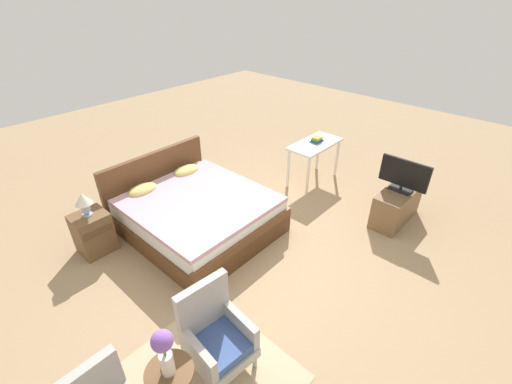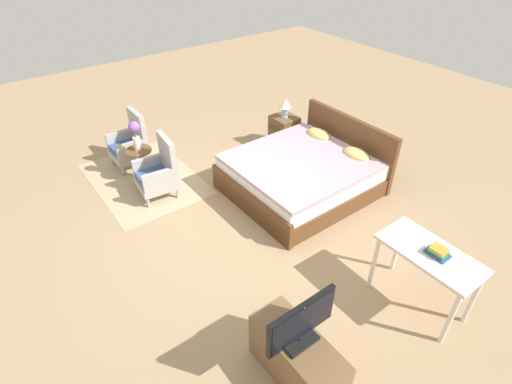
{
  "view_description": "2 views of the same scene",
  "coord_description": "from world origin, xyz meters",
  "px_view_note": "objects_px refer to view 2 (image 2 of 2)",
  "views": [
    {
      "loc": [
        -2.61,
        -2.35,
        3.21
      ],
      "look_at": [
        0.32,
        0.33,
        0.74
      ],
      "focal_mm": 24.0,
      "sensor_mm": 36.0,
      "label": 1
    },
    {
      "loc": [
        3.49,
        -2.53,
        3.63
      ],
      "look_at": [
        0.25,
        -0.13,
        0.72
      ],
      "focal_mm": 28.0,
      "sensor_mm": 36.0,
      "label": 2
    }
  ],
  "objects_px": {
    "armchair_by_window_right": "(159,173)",
    "tv_flatscreen": "(301,323)",
    "bed": "(304,173)",
    "side_table": "(141,161)",
    "armchair_by_window_left": "(131,144)",
    "vanity_desk": "(428,260)",
    "nightstand": "(284,132)",
    "book_stack": "(438,252)",
    "table_lamp": "(285,105)",
    "flower_vase": "(135,133)",
    "tv_stand": "(297,358)"
  },
  "relations": [
    {
      "from": "table_lamp",
      "to": "flower_vase",
      "type": "bearing_deg",
      "value": -101.44
    },
    {
      "from": "flower_vase",
      "to": "vanity_desk",
      "type": "height_order",
      "value": "flower_vase"
    },
    {
      "from": "table_lamp",
      "to": "tv_flatscreen",
      "type": "relative_size",
      "value": 0.47
    },
    {
      "from": "flower_vase",
      "to": "vanity_desk",
      "type": "xyz_separation_m",
      "value": [
        4.13,
        1.43,
        -0.19
      ]
    },
    {
      "from": "nightstand",
      "to": "vanity_desk",
      "type": "distance_m",
      "value": 3.79
    },
    {
      "from": "side_table",
      "to": "vanity_desk",
      "type": "bearing_deg",
      "value": 19.07
    },
    {
      "from": "bed",
      "to": "side_table",
      "type": "bearing_deg",
      "value": -132.97
    },
    {
      "from": "tv_flatscreen",
      "to": "armchair_by_window_right",
      "type": "bearing_deg",
      "value": 175.44
    },
    {
      "from": "armchair_by_window_right",
      "to": "table_lamp",
      "type": "height_order",
      "value": "armchair_by_window_right"
    },
    {
      "from": "table_lamp",
      "to": "vanity_desk",
      "type": "relative_size",
      "value": 0.32
    },
    {
      "from": "armchair_by_window_right",
      "to": "side_table",
      "type": "xyz_separation_m",
      "value": [
        -0.54,
        -0.06,
        -0.04
      ]
    },
    {
      "from": "flower_vase",
      "to": "nightstand",
      "type": "xyz_separation_m",
      "value": [
        0.51,
        2.52,
        -0.54
      ]
    },
    {
      "from": "nightstand",
      "to": "table_lamp",
      "type": "bearing_deg",
      "value": 90.0
    },
    {
      "from": "table_lamp",
      "to": "armchair_by_window_right",
      "type": "bearing_deg",
      "value": -89.31
    },
    {
      "from": "bed",
      "to": "vanity_desk",
      "type": "relative_size",
      "value": 1.99
    },
    {
      "from": "armchair_by_window_right",
      "to": "vanity_desk",
      "type": "height_order",
      "value": "armchair_by_window_right"
    },
    {
      "from": "bed",
      "to": "armchair_by_window_right",
      "type": "relative_size",
      "value": 2.25
    },
    {
      "from": "tv_flatscreen",
      "to": "book_stack",
      "type": "distance_m",
      "value": 1.66
    },
    {
      "from": "flower_vase",
      "to": "tv_flatscreen",
      "type": "bearing_deg",
      "value": -3.08
    },
    {
      "from": "bed",
      "to": "side_table",
      "type": "distance_m",
      "value": 2.57
    },
    {
      "from": "book_stack",
      "to": "armchair_by_window_left",
      "type": "bearing_deg",
      "value": -163.72
    },
    {
      "from": "side_table",
      "to": "tv_stand",
      "type": "relative_size",
      "value": 0.57
    },
    {
      "from": "bed",
      "to": "armchair_by_window_left",
      "type": "relative_size",
      "value": 2.25
    },
    {
      "from": "book_stack",
      "to": "side_table",
      "type": "bearing_deg",
      "value": -161.03
    },
    {
      "from": "flower_vase",
      "to": "tv_flatscreen",
      "type": "relative_size",
      "value": 0.67
    },
    {
      "from": "armchair_by_window_left",
      "to": "table_lamp",
      "type": "height_order",
      "value": "armchair_by_window_left"
    },
    {
      "from": "tv_flatscreen",
      "to": "flower_vase",
      "type": "bearing_deg",
      "value": 176.92
    },
    {
      "from": "armchair_by_window_left",
      "to": "vanity_desk",
      "type": "xyz_separation_m",
      "value": [
        4.66,
        1.36,
        0.27
      ]
    },
    {
      "from": "bed",
      "to": "side_table",
      "type": "xyz_separation_m",
      "value": [
        -1.75,
        -1.88,
        0.05
      ]
    },
    {
      "from": "armchair_by_window_left",
      "to": "vanity_desk",
      "type": "relative_size",
      "value": 0.88
    },
    {
      "from": "armchair_by_window_left",
      "to": "armchair_by_window_right",
      "type": "distance_m",
      "value": 1.07
    },
    {
      "from": "side_table",
      "to": "book_stack",
      "type": "distance_m",
      "value": 4.45
    },
    {
      "from": "book_stack",
      "to": "table_lamp",
      "type": "bearing_deg",
      "value": 163.59
    },
    {
      "from": "nightstand",
      "to": "table_lamp",
      "type": "distance_m",
      "value": 0.51
    },
    {
      "from": "flower_vase",
      "to": "book_stack",
      "type": "height_order",
      "value": "flower_vase"
    },
    {
      "from": "flower_vase",
      "to": "tv_flatscreen",
      "type": "xyz_separation_m",
      "value": [
        3.99,
        -0.21,
        -0.05
      ]
    },
    {
      "from": "vanity_desk",
      "to": "book_stack",
      "type": "xyz_separation_m",
      "value": [
        0.06,
        0.01,
        0.16
      ]
    },
    {
      "from": "nightstand",
      "to": "vanity_desk",
      "type": "relative_size",
      "value": 0.57
    },
    {
      "from": "table_lamp",
      "to": "tv_flatscreen",
      "type": "height_order",
      "value": "tv_flatscreen"
    },
    {
      "from": "flower_vase",
      "to": "tv_stand",
      "type": "distance_m",
      "value": 4.03
    },
    {
      "from": "side_table",
      "to": "flower_vase",
      "type": "height_order",
      "value": "flower_vase"
    },
    {
      "from": "nightstand",
      "to": "book_stack",
      "type": "xyz_separation_m",
      "value": [
        3.67,
        -1.08,
        0.51
      ]
    },
    {
      "from": "nightstand",
      "to": "book_stack",
      "type": "distance_m",
      "value": 3.86
    },
    {
      "from": "bed",
      "to": "table_lamp",
      "type": "height_order",
      "value": "bed"
    },
    {
      "from": "side_table",
      "to": "table_lamp",
      "type": "xyz_separation_m",
      "value": [
        0.51,
        2.52,
        0.46
      ]
    },
    {
      "from": "armchair_by_window_right",
      "to": "tv_flatscreen",
      "type": "distance_m",
      "value": 3.48
    },
    {
      "from": "bed",
      "to": "side_table",
      "type": "height_order",
      "value": "bed"
    },
    {
      "from": "bed",
      "to": "armchair_by_window_right",
      "type": "bearing_deg",
      "value": -123.67
    },
    {
      "from": "side_table",
      "to": "vanity_desk",
      "type": "xyz_separation_m",
      "value": [
        4.13,
        1.43,
        0.31
      ]
    },
    {
      "from": "armchair_by_window_right",
      "to": "table_lamp",
      "type": "relative_size",
      "value": 2.79
    }
  ]
}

